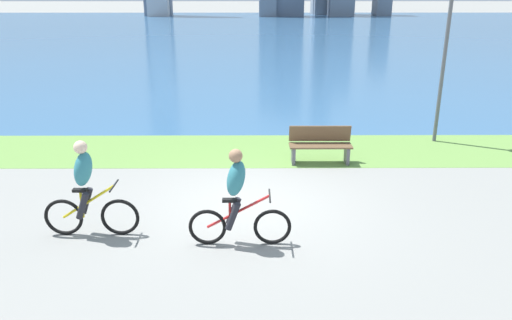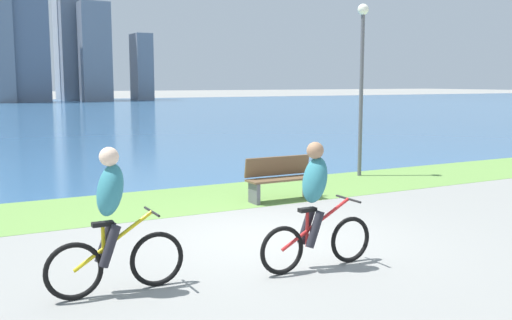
{
  "view_description": "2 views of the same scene",
  "coord_description": "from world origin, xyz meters",
  "px_view_note": "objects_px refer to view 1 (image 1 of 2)",
  "views": [
    {
      "loc": [
        0.09,
        -8.85,
        4.05
      ],
      "look_at": [
        0.14,
        0.05,
        0.92
      ],
      "focal_mm": 34.48,
      "sensor_mm": 36.0,
      "label": 1
    },
    {
      "loc": [
        -4.35,
        -7.71,
        2.42
      ],
      "look_at": [
        -0.21,
        -0.02,
        1.25
      ],
      "focal_mm": 41.0,
      "sensor_mm": 36.0,
      "label": 2
    }
  ],
  "objects_px": {
    "cyclist_trailing": "(87,190)",
    "lamppost_tall": "(447,38)",
    "bench_near_path": "(320,145)",
    "cyclist_lead": "(237,198)"
  },
  "relations": [
    {
      "from": "cyclist_lead",
      "to": "bench_near_path",
      "type": "xyz_separation_m",
      "value": [
        1.88,
        4.04,
        -0.38
      ]
    },
    {
      "from": "cyclist_lead",
      "to": "lamppost_tall",
      "type": "distance_m",
      "value": 8.11
    },
    {
      "from": "lamppost_tall",
      "to": "bench_near_path",
      "type": "bearing_deg",
      "value": -152.77
    },
    {
      "from": "bench_near_path",
      "to": "lamppost_tall",
      "type": "bearing_deg",
      "value": 27.23
    },
    {
      "from": "bench_near_path",
      "to": "cyclist_trailing",
      "type": "bearing_deg",
      "value": -140.14
    },
    {
      "from": "cyclist_trailing",
      "to": "lamppost_tall",
      "type": "height_order",
      "value": "lamppost_tall"
    },
    {
      "from": "cyclist_lead",
      "to": "lamppost_tall",
      "type": "xyz_separation_m",
      "value": [
        5.31,
        5.8,
        1.98
      ]
    },
    {
      "from": "cyclist_trailing",
      "to": "lamppost_tall",
      "type": "distance_m",
      "value": 9.76
    },
    {
      "from": "cyclist_lead",
      "to": "cyclist_trailing",
      "type": "distance_m",
      "value": 2.57
    },
    {
      "from": "cyclist_trailing",
      "to": "bench_near_path",
      "type": "bearing_deg",
      "value": 39.86
    }
  ]
}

